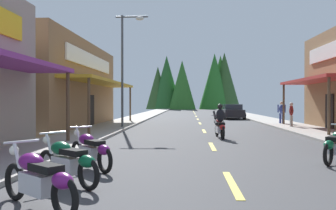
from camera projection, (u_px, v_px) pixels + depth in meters
ground at (199, 122)px, 29.43m from camera, size 9.04×90.40×0.10m
sidewalk_left at (129, 121)px, 29.77m from camera, size 2.74×90.40×0.12m
sidewalk_right at (271, 121)px, 29.10m from camera, size 2.74×90.40×0.12m
centerline_dashes at (198, 119)px, 33.24m from camera, size 0.16×66.78×0.01m
storefront_left_far at (38, 85)px, 23.29m from camera, size 8.91×13.92×5.51m
streetlamp_left at (127, 56)px, 21.56m from camera, size 1.98×0.30×6.93m
motorcycle_parked_left_0 at (38, 178)px, 5.48m from camera, size 1.75×1.39×1.04m
motorcycle_parked_left_1 at (67, 161)px, 7.11m from camera, size 1.74×1.41×1.04m
motorcycle_parked_left_2 at (91, 149)px, 8.77m from camera, size 1.51×1.65×1.04m
rider_cruising_lead at (220, 124)px, 16.05m from camera, size 0.61×2.14×1.57m
pedestrian_by_shop at (282, 111)px, 25.14m from camera, size 0.53×0.39×1.67m
pedestrian_browsing at (291, 113)px, 22.03m from camera, size 0.40×0.51×1.61m
parked_car_curbside at (232, 112)px, 33.87m from camera, size 2.11×4.32×1.40m
treeline_backdrop at (200, 83)px, 75.70m from camera, size 20.35×9.55×12.21m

